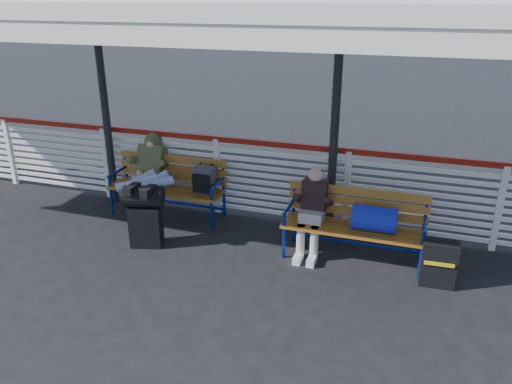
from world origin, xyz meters
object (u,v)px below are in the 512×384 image
(luggage_stack, at_px, (145,214))
(companion_person, at_px, (312,212))
(traveler_man, at_px, (147,177))
(bench_right, at_px, (363,219))
(bench_left, at_px, (177,181))
(suitcase_side, at_px, (439,264))

(luggage_stack, height_order, companion_person, companion_person)
(luggage_stack, xyz_separation_m, traveler_man, (-0.35, 0.69, 0.25))
(luggage_stack, distance_m, bench_right, 2.89)
(bench_left, distance_m, companion_person, 2.27)
(bench_right, bearing_deg, companion_person, -178.89)
(luggage_stack, bearing_deg, traveler_man, 100.74)
(companion_person, bearing_deg, bench_left, 166.62)
(bench_left, bearing_deg, bench_right, -10.12)
(bench_right, xyz_separation_m, suitcase_side, (0.94, -0.31, -0.31))
(bench_left, relative_size, bench_right, 1.00)
(bench_left, height_order, traveler_man, traveler_man)
(luggage_stack, bearing_deg, suitcase_side, -12.72)
(traveler_man, distance_m, companion_person, 2.53)
(luggage_stack, relative_size, traveler_man, 0.53)
(companion_person, distance_m, suitcase_side, 1.66)
(bench_left, bearing_deg, traveler_man, -131.06)
(bench_right, bearing_deg, luggage_stack, -169.53)
(traveler_man, xyz_separation_m, suitcase_side, (4.12, -0.47, -0.44))
(luggage_stack, distance_m, suitcase_side, 3.78)
(traveler_man, distance_m, suitcase_side, 4.17)
(luggage_stack, xyz_separation_m, bench_left, (-0.04, 1.04, 0.11))
(bench_left, bearing_deg, luggage_stack, -87.82)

